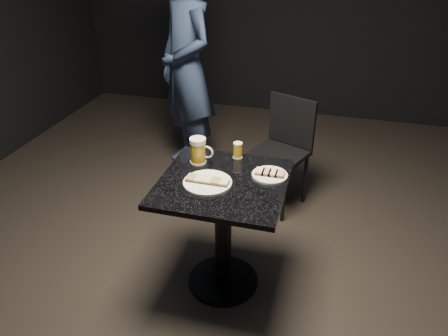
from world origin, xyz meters
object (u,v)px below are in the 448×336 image
Objects in this scene: patron at (187,69)px; table at (223,216)px; beer_mug at (198,151)px; plate_small at (270,175)px; plate_large at (208,183)px; beer_tumbler at (238,150)px; chair at (283,146)px.

patron is 1.64m from table.
plate_small is at bearing -6.26° from beer_mug.
beer_mug is (0.51, -1.25, -0.09)m from patron.
patron is 1.36m from beer_mug.
patron reaches higher than plate_large.
plate_small is (0.31, 0.17, 0.00)m from plate_large.
beer_tumbler reaches higher than plate_small.
chair is (0.18, 0.74, -0.30)m from beer_tumbler.
chair reaches higher than plate_large.
patron is at bearing 126.21° from plate_small.
beer_tumbler reaches higher than plate_large.
plate_small is 0.44m from beer_mug.
plate_large is 1.61m from patron.
beer_mug is (-0.44, 0.05, 0.07)m from plate_small.
beer_mug is (-0.12, 0.22, 0.07)m from plate_large.
beer_mug is 1.00m from chair.
table is 1.05m from chair.
plate_large is at bearing -24.46° from patron.
beer_mug is at bearing 139.84° from table.
plate_small is 0.37m from table.
chair reaches higher than table.
plate_small is at bearing -11.69° from patron.
plate_large reaches higher than table.
beer_tumbler is at bearing 76.08° from plate_large.
patron is (-0.64, 1.47, 0.17)m from plate_large.
beer_tumbler is at bearing 31.11° from beer_mug.
plate_large is at bearing -60.78° from beer_mug.
plate_small is 0.95m from chair.
patron reaches higher than beer_tumbler.
chair is at bearing 92.91° from plate_small.
plate_large is 0.31× the size of chair.
patron is 11.68× the size of beer_mug.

